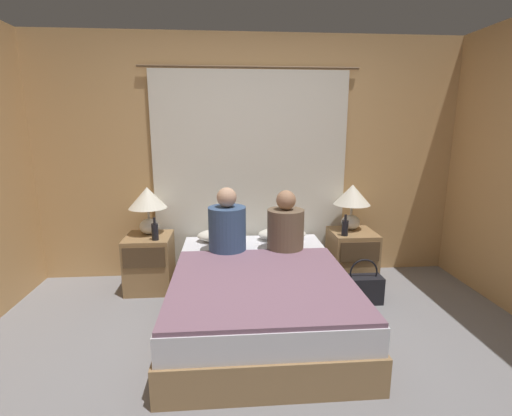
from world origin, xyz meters
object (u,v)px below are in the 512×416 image
object	(u,v)px
nightstand_right	(351,257)
pillow_left	(222,235)
lamp_right	(352,199)
person_right_in_bed	(286,227)
person_left_in_bed	(227,227)
nightstand_left	(150,262)
beer_bottle_on_left_stand	(155,231)
bed	(259,296)
beer_bottle_on_right_stand	(345,228)
handbag_on_floor	(363,288)
pillow_right	(282,234)
lamp_left	(148,202)

from	to	relation	value
nightstand_right	pillow_left	bearing A→B (deg)	176.75
lamp_right	person_right_in_bed	size ratio (longest dim) A/B	0.82
lamp_right	person_left_in_bed	bearing A→B (deg)	-164.58
nightstand_left	person_left_in_bed	bearing A→B (deg)	-19.21
nightstand_right	beer_bottle_on_left_stand	xyz separation A→B (m)	(-1.96, -0.13, 0.36)
bed	person_right_in_bed	world-z (taller)	person_right_in_bed
bed	beer_bottle_on_right_stand	xyz separation A→B (m)	(0.90, 0.59, 0.40)
nightstand_left	pillow_left	xyz separation A→B (m)	(0.72, 0.08, 0.24)
person_left_in_bed	handbag_on_floor	xyz separation A→B (m)	(1.23, -0.20, -0.56)
person_left_in_bed	beer_bottle_on_right_stand	size ratio (longest dim) A/B	2.88
nightstand_left	handbag_on_floor	size ratio (longest dim) A/B	1.29
bed	person_right_in_bed	size ratio (longest dim) A/B	3.40
person_left_in_bed	beer_bottle_on_left_stand	bearing A→B (deg)	168.41
nightstand_left	nightstand_right	bearing A→B (deg)	0.00
nightstand_right	person_right_in_bed	xyz separation A→B (m)	(-0.74, -0.27, 0.41)
pillow_right	handbag_on_floor	world-z (taller)	pillow_right
pillow_right	nightstand_right	bearing A→B (deg)	-6.04
bed	pillow_right	size ratio (longest dim) A/B	3.97
bed	beer_bottle_on_left_stand	size ratio (longest dim) A/B	8.94
nightstand_right	handbag_on_floor	bearing A→B (deg)	-95.38
nightstand_left	handbag_on_floor	world-z (taller)	nightstand_left
lamp_left	person_right_in_bed	size ratio (longest dim) A/B	0.82
beer_bottle_on_left_stand	person_right_in_bed	bearing A→B (deg)	-6.52
nightstand_right	pillow_left	size ratio (longest dim) A/B	1.11
nightstand_right	handbag_on_floor	world-z (taller)	nightstand_right
beer_bottle_on_right_stand	person_left_in_bed	bearing A→B (deg)	-173.10
pillow_right	beer_bottle_on_right_stand	size ratio (longest dim) A/B	2.33
bed	person_left_in_bed	distance (m)	0.70
handbag_on_floor	beer_bottle_on_right_stand	bearing A→B (deg)	104.30
pillow_left	person_right_in_bed	size ratio (longest dim) A/B	0.86
bed	beer_bottle_on_left_stand	world-z (taller)	beer_bottle_on_left_stand
beer_bottle_on_left_stand	beer_bottle_on_right_stand	distance (m)	1.83
person_right_in_bed	beer_bottle_on_left_stand	distance (m)	1.23
nightstand_right	person_left_in_bed	xyz separation A→B (m)	(-1.28, -0.27, 0.43)
person_right_in_bed	beer_bottle_on_right_stand	bearing A→B (deg)	12.83
nightstand_left	lamp_left	xyz separation A→B (m)	(0.00, 0.08, 0.59)
nightstand_right	lamp_right	bearing A→B (deg)	90.00
pillow_left	pillow_right	world-z (taller)	same
lamp_left	person_right_in_bed	distance (m)	1.37
bed	person_left_in_bed	world-z (taller)	person_left_in_bed
lamp_left	pillow_left	size ratio (longest dim) A/B	0.96
lamp_left	lamp_right	world-z (taller)	same
pillow_left	pillow_right	bearing A→B (deg)	0.00
pillow_left	beer_bottle_on_right_stand	bearing A→B (deg)	-9.72
pillow_right	beer_bottle_on_left_stand	bearing A→B (deg)	-170.54
nightstand_right	lamp_right	distance (m)	0.60
bed	person_right_in_bed	distance (m)	0.70
person_right_in_bed	handbag_on_floor	xyz separation A→B (m)	(0.70, -0.20, -0.55)
pillow_left	person_right_in_bed	world-z (taller)	person_right_in_bed
bed	handbag_on_floor	size ratio (longest dim) A/B	4.62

